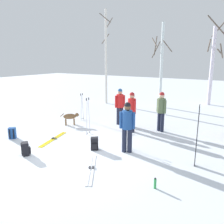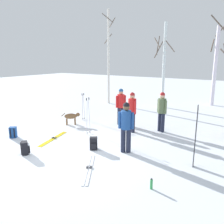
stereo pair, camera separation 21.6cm
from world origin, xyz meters
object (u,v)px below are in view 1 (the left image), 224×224
(birch_tree_0, at_px, (106,56))
(person_3, at_px, (120,104))
(person_1, at_px, (127,124))
(person_2, at_px, (161,109))
(birch_tree_2, at_px, (213,63))
(backpack_2, at_px, (26,149))
(dog, at_px, (71,117))
(water_bottle_0, at_px, (155,183))
(birch_tree_1, at_px, (161,64))
(ski_poles_1, at_px, (82,106))
(ski_pair_lying_0, at_px, (91,169))
(backpack_0, at_px, (95,144))
(ski_pair_lying_1, at_px, (53,139))
(ski_poles_0, at_px, (88,115))
(backpack_1, at_px, (12,133))
(ski_pair_planted_0, at_px, (197,136))
(person_0, at_px, (132,109))

(birch_tree_0, bearing_deg, person_3, -49.85)
(person_1, xyz_separation_m, person_3, (-1.90, 2.83, 0.00))
(person_1, xyz_separation_m, person_2, (0.14, 2.80, 0.00))
(birch_tree_2, bearing_deg, backpack_2, -106.30)
(dog, relative_size, water_bottle_0, 2.56)
(person_2, height_order, birch_tree_1, birch_tree_1)
(backpack_2, bearing_deg, person_3, 80.76)
(water_bottle_0, bearing_deg, person_3, 128.54)
(birch_tree_0, bearing_deg, person_1, -52.29)
(ski_poles_1, xyz_separation_m, backpack_2, (1.24, -4.47, -0.52))
(ski_pair_lying_0, bearing_deg, backpack_0, 122.10)
(water_bottle_0, xyz_separation_m, birch_tree_0, (-7.02, 8.57, 3.06))
(ski_pair_lying_1, relative_size, birch_tree_1, 0.35)
(person_1, height_order, backpack_0, person_1)
(dog, distance_m, birch_tree_1, 6.94)
(ski_poles_0, xyz_separation_m, backpack_1, (-2.24, -1.98, -0.61))
(ski_pair_planted_0, bearing_deg, person_2, 127.98)
(dog, height_order, birch_tree_1, birch_tree_1)
(ski_poles_1, distance_m, birch_tree_1, 5.99)
(ski_pair_lying_1, xyz_separation_m, backpack_0, (1.99, 0.00, 0.20))
(ski_pair_lying_1, bearing_deg, birch_tree_2, 69.69)
(ski_poles_1, height_order, water_bottle_0, ski_poles_1)
(ski_pair_lying_0, xyz_separation_m, birch_tree_1, (-1.48, 9.35, 2.72))
(ski_pair_lying_1, height_order, water_bottle_0, water_bottle_0)
(ski_pair_lying_1, xyz_separation_m, birch_tree_0, (-2.30, 7.33, 3.18))
(person_2, bearing_deg, backpack_0, -110.38)
(backpack_2, xyz_separation_m, birch_tree_1, (0.93, 9.68, 2.52))
(ski_pair_lying_0, bearing_deg, water_bottle_0, -0.06)
(person_0, distance_m, backpack_0, 2.61)
(person_2, bearing_deg, ski_poles_0, -140.29)
(birch_tree_2, bearing_deg, ski_poles_0, -108.47)
(person_2, height_order, ski_poles_1, person_2)
(person_2, relative_size, birch_tree_0, 0.28)
(person_0, relative_size, birch_tree_0, 0.28)
(person_1, relative_size, water_bottle_0, 6.25)
(ski_poles_1, height_order, backpack_0, ski_poles_1)
(person_1, distance_m, backpack_2, 3.42)
(ski_pair_lying_1, height_order, backpack_1, backpack_1)
(person_0, xyz_separation_m, backpack_2, (-1.79, -4.06, -0.77))
(person_3, height_order, ski_poles_1, person_3)
(backpack_2, bearing_deg, backpack_1, 155.91)
(person_0, xyz_separation_m, backpack_0, (-0.16, -2.49, -0.77))
(person_0, distance_m, birch_tree_2, 8.42)
(dog, bearing_deg, person_2, 18.03)
(person_1, relative_size, birch_tree_0, 0.28)
(person_2, bearing_deg, dog, -161.97)
(ski_poles_1, distance_m, backpack_2, 4.66)
(ski_pair_lying_1, relative_size, ski_poles_0, 1.18)
(ski_poles_0, distance_m, water_bottle_0, 4.68)
(ski_poles_1, xyz_separation_m, backpack_0, (2.88, -2.90, -0.52))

